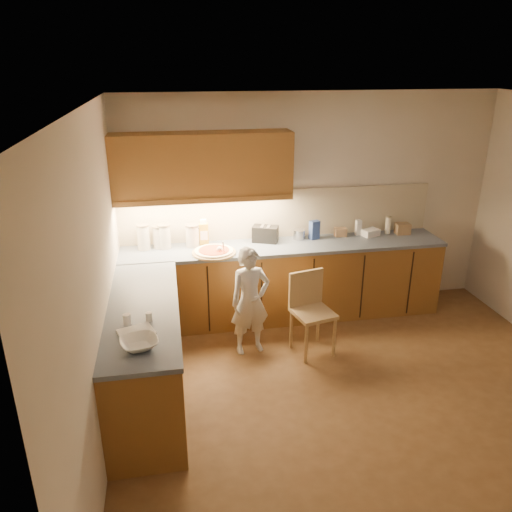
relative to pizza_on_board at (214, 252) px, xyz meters
The scene contains 24 objects.
room 2.10m from the pizza_on_board, 52.28° to the right, with size 4.54×4.50×2.62m.
l_counter 0.64m from the pizza_on_board, 47.70° to the right, with size 3.77×2.62×0.92m.
backsplash 0.97m from the pizza_on_board, 27.22° to the left, with size 3.75×0.02×0.58m, color #BCAF91.
upper_cabinets 0.95m from the pizza_on_board, 104.71° to the left, with size 1.95×0.36×0.73m.
pizza_on_board is the anchor object (origin of this frame).
child 0.73m from the pizza_on_board, 61.49° to the right, with size 0.43×0.28×1.17m, color silver.
wooden_chair 1.21m from the pizza_on_board, 34.72° to the right, with size 0.47×0.47×0.87m.
mixing_bowl 1.98m from the pizza_on_board, 112.14° to the right, with size 0.28×0.28×0.07m, color white.
canister_a 0.82m from the pizza_on_board, 160.18° to the left, with size 0.15×0.15×0.29m.
canister_b 0.67m from the pizza_on_board, 153.23° to the left, with size 0.15×0.15×0.27m.
canister_c 0.61m from the pizza_on_board, 152.68° to the left, with size 0.15×0.15×0.28m.
canister_d 0.37m from the pizza_on_board, 128.27° to the left, with size 0.16×0.16×0.26m.
oil_jug 0.32m from the pizza_on_board, 107.03° to the left, with size 0.10×0.08×0.31m.
toaster 0.70m from the pizza_on_board, 24.00° to the left, with size 0.33×0.27×0.19m.
steel_pot 1.09m from the pizza_on_board, 16.15° to the left, with size 0.15×0.15×0.12m.
blue_box 1.26m from the pizza_on_board, 12.55° to the left, with size 0.11×0.08×0.22m, color #2F478E.
card_box_a 1.60m from the pizza_on_board, 11.25° to the left, with size 0.14×0.10×0.10m, color tan.
white_bottle 1.82m from the pizza_on_board, ahead, with size 0.06×0.06×0.19m, color white.
flat_pack 1.95m from the pizza_on_board, ahead, with size 0.20×0.14×0.08m, color white.
tall_jar 2.19m from the pizza_on_board, ahead, with size 0.07×0.07×0.22m.
card_box_b 2.36m from the pizza_on_board, ahead, with size 0.17×0.13×0.13m, color tan.
dough_cloth 1.79m from the pizza_on_board, 115.67° to the right, with size 0.26×0.21×0.02m, color silver.
spice_jar_a 1.69m from the pizza_on_board, 120.45° to the right, with size 0.06×0.06×0.09m, color white.
spice_jar_b 1.58m from the pizza_on_board, 115.57° to the right, with size 0.05×0.05×0.07m, color silver.
Camera 1 is at (-1.67, -3.58, 2.91)m, focal length 35.00 mm.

